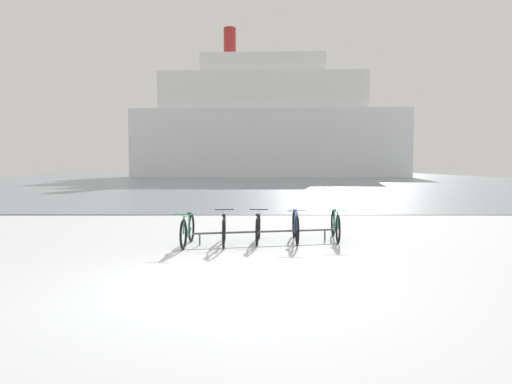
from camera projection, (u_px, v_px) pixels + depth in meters
The scene contains 8 objects.
ground at pixel (250, 180), 60.59m from camera, with size 80.00×132.00×0.08m.
bike_rack at pixel (264, 232), 10.67m from camera, with size 3.38×0.74×0.31m.
bicycle_0 at pixel (187, 230), 10.36m from camera, with size 0.46×1.70×0.79m.
bicycle_1 at pixel (224, 229), 10.47m from camera, with size 0.46×1.73×0.80m.
bicycle_2 at pixel (258, 228), 10.79m from camera, with size 0.46×1.64×0.77m.
bicycle_3 at pixel (295, 227), 10.92m from camera, with size 0.46×1.78×0.82m.
bicycle_4 at pixel (335, 225), 11.14m from camera, with size 0.46×1.78×0.81m.
ferry_ship at pixel (267, 127), 74.91m from camera, with size 45.19×12.95×24.95m.
Camera 1 is at (0.80, -6.69, 1.87)m, focal length 31.01 mm.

